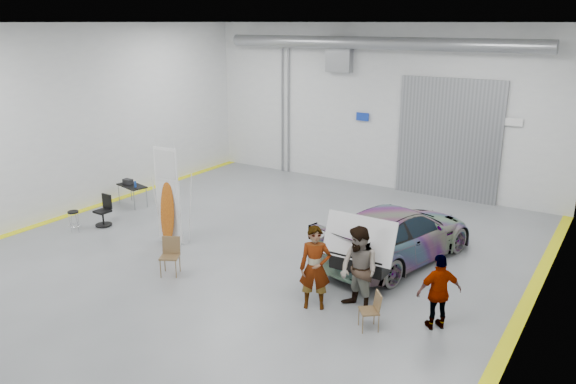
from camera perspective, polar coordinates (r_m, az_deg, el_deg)
The scene contains 13 objects.
ground at distance 15.26m, azimuth -3.95°, elevation -6.35°, with size 16.00×16.00×0.00m, color slate.
room_shell at distance 15.85m, azimuth 1.29°, elevation 9.89°, with size 14.02×16.18×6.01m.
sedan_car at distance 14.91m, azimuth 11.04°, elevation -4.20°, with size 2.03×4.99×1.45m, color white.
person_a at distance 12.20m, azimuth 2.77°, elevation -7.69°, with size 0.68×0.45×1.88m, color brown.
person_b at distance 12.12m, azimuth 7.21°, elevation -7.89°, with size 0.94×0.72×1.92m, color slate.
person_c at distance 11.86m, azimuth 15.10°, elevation -9.77°, with size 0.94×0.39×1.62m, color #A64E37.
surfboard_display at distance 15.90m, azimuth -12.17°, elevation -1.14°, with size 0.83×0.26×2.94m.
folding_chair_near at distance 14.27m, azimuth -11.85°, elevation -7.13°, with size 0.59×0.64×0.93m.
folding_chair_far at distance 11.80m, azimuth 8.22°, elevation -12.53°, with size 0.52×0.61×0.80m.
shop_stool at distance 17.86m, azimuth -20.90°, elevation -2.83°, with size 0.33×0.33×0.65m.
work_table at distance 19.76m, azimuth -15.68°, elevation 0.69°, with size 1.22×0.80×0.92m.
office_chair at distance 18.09m, azimuth -18.17°, elevation -1.98°, with size 0.51×0.51×0.95m.
trunk_lid at distance 12.71m, azimuth 7.44°, elevation -4.21°, with size 1.69×1.02×0.04m, color silver.
Camera 1 is at (8.40, -11.23, 6.02)m, focal length 35.00 mm.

